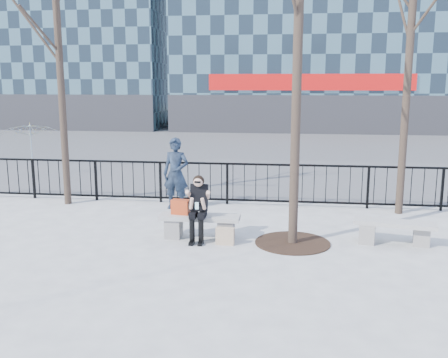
# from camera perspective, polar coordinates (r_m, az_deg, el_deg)

# --- Properties ---
(ground) EXTENTS (120.00, 120.00, 0.00)m
(ground) POSITION_cam_1_polar(r_m,az_deg,el_deg) (10.39, -2.78, -6.75)
(ground) COLOR gray
(ground) RESTS_ON ground
(street_surface) EXTENTS (60.00, 23.00, 0.01)m
(street_surface) POSITION_cam_1_polar(r_m,az_deg,el_deg) (25.00, 3.30, 3.67)
(street_surface) COLOR #474747
(street_surface) RESTS_ON ground
(railing) EXTENTS (14.00, 0.06, 1.10)m
(railing) POSITION_cam_1_polar(r_m,az_deg,el_deg) (13.12, -0.49, -0.50)
(railing) COLOR black
(railing) RESTS_ON ground
(tree_left) EXTENTS (2.80, 2.80, 6.50)m
(tree_left) POSITION_cam_1_polar(r_m,az_deg,el_deg) (13.64, -18.58, 17.59)
(tree_left) COLOR black
(tree_left) RESTS_ON ground
(tree_grate) EXTENTS (1.50, 1.50, 0.02)m
(tree_grate) POSITION_cam_1_polar(r_m,az_deg,el_deg) (10.14, 7.84, -7.22)
(tree_grate) COLOR black
(tree_grate) RESTS_ON ground
(bench_main) EXTENTS (1.65, 0.46, 0.49)m
(bench_main) POSITION_cam_1_polar(r_m,az_deg,el_deg) (10.30, -2.79, -5.15)
(bench_main) COLOR gray
(bench_main) RESTS_ON ground
(bench_second) EXTENTS (1.57, 0.44, 0.47)m
(bench_second) POSITION_cam_1_polar(r_m,az_deg,el_deg) (10.49, 18.90, -5.53)
(bench_second) COLOR gray
(bench_second) RESTS_ON ground
(seated_woman) EXTENTS (0.50, 0.64, 1.34)m
(seated_woman) POSITION_cam_1_polar(r_m,az_deg,el_deg) (10.05, -2.97, -3.38)
(seated_woman) COLOR black
(seated_woman) RESTS_ON ground
(handbag) EXTENTS (0.39, 0.23, 0.30)m
(handbag) POSITION_cam_1_polar(r_m,az_deg,el_deg) (10.31, -4.99, -3.21)
(handbag) COLOR #B63916
(handbag) RESTS_ON bench_main
(shopping_bag) EXTENTS (0.37, 0.16, 0.34)m
(shopping_bag) POSITION_cam_1_polar(r_m,az_deg,el_deg) (9.92, 0.13, -6.55)
(shopping_bag) COLOR beige
(shopping_bag) RESTS_ON ground
(standing_man) EXTENTS (0.71, 0.51, 1.81)m
(standing_man) POSITION_cam_1_polar(r_m,az_deg,el_deg) (12.61, -5.52, 0.62)
(standing_man) COLOR black
(standing_man) RESTS_ON ground
(vendor_umbrella) EXTENTS (2.24, 2.27, 1.84)m
(vendor_umbrella) POSITION_cam_1_polar(r_m,az_deg,el_deg) (18.13, -21.20, 3.12)
(vendor_umbrella) COLOR gold
(vendor_umbrella) RESTS_ON ground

